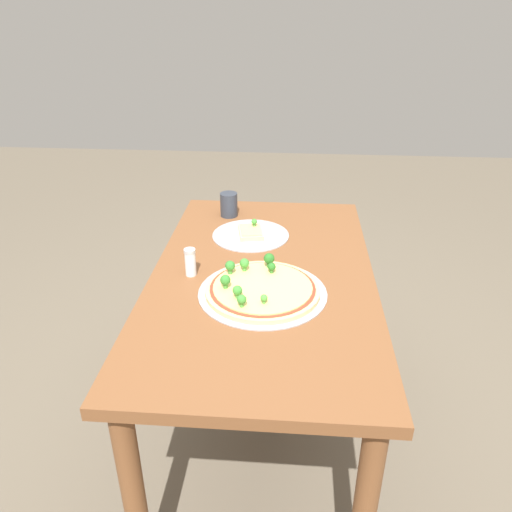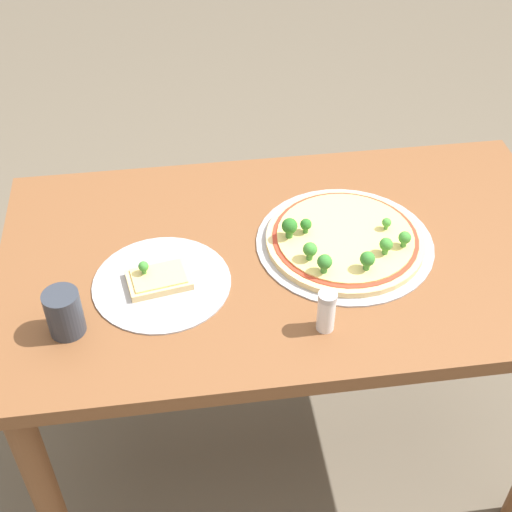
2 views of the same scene
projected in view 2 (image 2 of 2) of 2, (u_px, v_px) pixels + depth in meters
ground_plane at (282, 446)px, 2.03m from camera, size 8.00×8.00×0.00m
dining_table at (289, 287)px, 1.61m from camera, size 1.25×0.71×0.75m
pizza_tray_whole at (344, 240)px, 1.54m from camera, size 0.39×0.39×0.07m
pizza_tray_slice at (160, 281)px, 1.45m from camera, size 0.28×0.28×0.05m
drinking_cup at (64, 313)px, 1.33m from camera, size 0.07×0.07×0.10m
condiment_shaker at (326, 311)px, 1.34m from camera, size 0.04×0.04×0.09m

